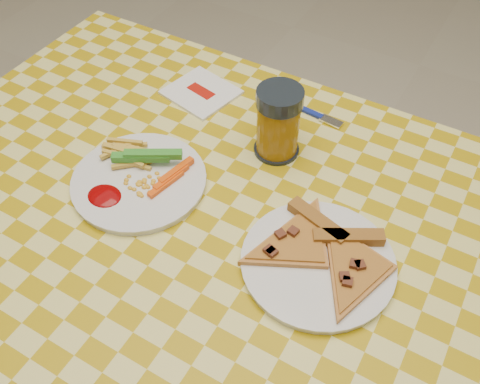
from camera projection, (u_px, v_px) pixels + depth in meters
name	position (u px, v px, depth m)	size (l,w,h in m)	color
table	(221.00, 244.00, 0.98)	(1.28, 0.88, 0.76)	white
plate_left	(139.00, 182.00, 0.98)	(0.24, 0.24, 0.01)	silver
plate_right	(318.00, 263.00, 0.86)	(0.24, 0.24, 0.01)	silver
fries_veggies	(140.00, 168.00, 0.98)	(0.19, 0.18, 0.04)	gold
pizza_slices	(324.00, 251.00, 0.86)	(0.32, 0.26, 0.02)	#CA7F3E
drink_glass	(278.00, 123.00, 0.99)	(0.09, 0.09, 0.14)	black
napkin	(201.00, 92.00, 1.16)	(0.16, 0.15, 0.01)	white
fork	(310.00, 112.00, 1.11)	(0.15, 0.03, 0.01)	navy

